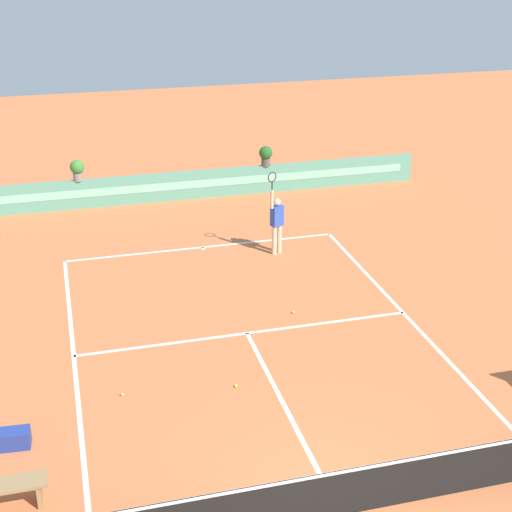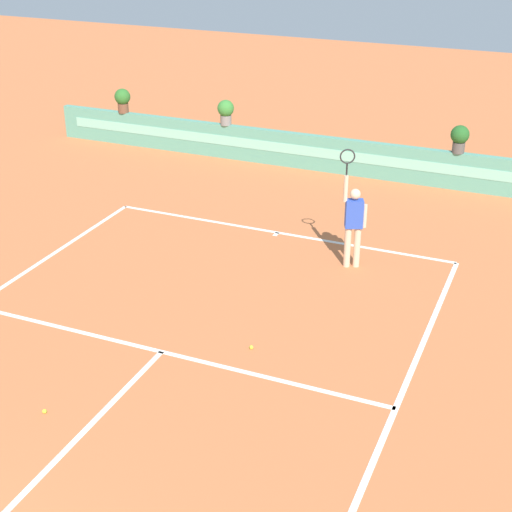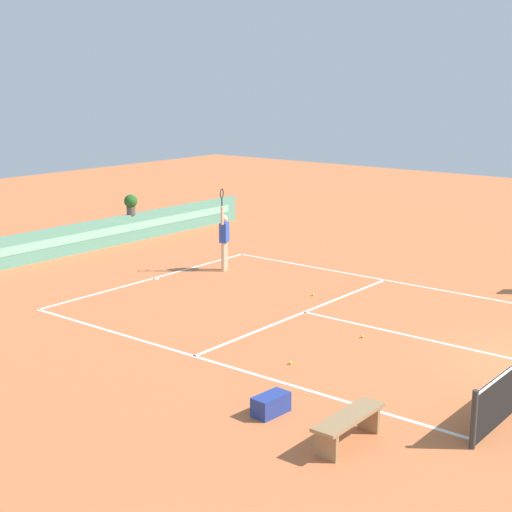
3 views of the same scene
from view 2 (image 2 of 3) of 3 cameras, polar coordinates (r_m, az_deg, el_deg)
ground_plane at (r=13.18m, az=-7.88°, el=-7.93°), size 60.00×60.00×0.00m
court_lines at (r=13.70m, az=-6.37°, el=-6.40°), size 8.32×11.94×0.01m
back_wall_barrier at (r=21.63m, az=6.03°, el=7.43°), size 18.00×0.21×1.00m
tennis_player at (r=15.94m, az=7.25°, el=2.64°), size 0.58×0.34×2.58m
tennis_ball_near_baseline at (r=13.43m, az=-0.35°, el=-6.79°), size 0.07×0.07×0.07m
tennis_ball_by_sideline at (r=12.38m, az=-15.43°, el=-11.05°), size 0.07×0.07×0.07m
potted_plant_left at (r=22.53m, az=-2.26°, el=10.73°), size 0.48×0.48×0.72m
potted_plant_right at (r=20.71m, az=14.88°, el=8.52°), size 0.48×0.48×0.72m
potted_plant_far_left at (r=24.16m, az=-9.88°, el=11.41°), size 0.48×0.48×0.72m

